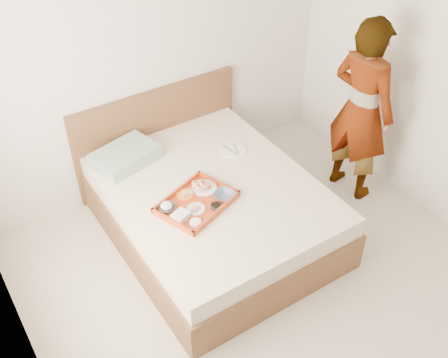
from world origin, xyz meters
TOP-DOWN VIEW (x-y plane):
  - ground at (0.00, 0.00)m, footprint 3.50×4.00m
  - wall_back at (0.00, 2.00)m, footprint 3.50×0.01m
  - wall_left at (-1.75, 0.00)m, footprint 0.01×4.00m
  - bed at (-0.05, 1.00)m, footprint 1.65×2.00m
  - headboard at (-0.05, 1.97)m, footprint 1.65×0.06m
  - pillow at (-0.50, 1.68)m, footprint 0.60×0.48m
  - tray at (-0.27, 0.87)m, footprint 0.70×0.60m
  - prawn_plate at (-0.13, 0.99)m, footprint 0.26×0.26m
  - navy_bowl_big at (-0.05, 0.81)m, footprint 0.21×0.21m
  - sauce_dish at (-0.18, 0.74)m, footprint 0.11×0.11m
  - meat_plate at (-0.32, 0.81)m, footprint 0.19×0.19m
  - bread_plate at (-0.30, 1.01)m, footprint 0.18×0.18m
  - salad_bowl at (-0.51, 0.93)m, footprint 0.17×0.17m
  - plastic_tub at (-0.47, 0.79)m, footprint 0.15×0.14m
  - cheese_round at (-0.40, 0.67)m, footprint 0.11×0.11m
  - dinner_plate at (0.36, 1.32)m, footprint 0.27×0.27m
  - person at (1.38, 0.82)m, footprint 0.50×0.68m

SIDE VIEW (x-z plane):
  - ground at x=0.00m, z-range -0.01..0.01m
  - bed at x=-0.05m, z-range 0.00..0.53m
  - headboard at x=-0.05m, z-range 0.00..0.95m
  - dinner_plate at x=0.36m, z-range 0.53..0.54m
  - meat_plate at x=-0.32m, z-range 0.55..0.56m
  - bread_plate at x=-0.30m, z-range 0.55..0.56m
  - prawn_plate at x=-0.13m, z-range 0.55..0.56m
  - tray at x=-0.27m, z-range 0.53..0.58m
  - cheese_round at x=-0.40m, z-range 0.55..0.58m
  - sauce_dish at x=-0.18m, z-range 0.55..0.58m
  - salad_bowl at x=-0.51m, z-range 0.55..0.59m
  - navy_bowl_big at x=-0.05m, z-range 0.55..0.59m
  - plastic_tub at x=-0.47m, z-range 0.55..0.60m
  - pillow at x=-0.50m, z-range 0.53..0.66m
  - person at x=1.38m, z-range 0.00..1.72m
  - wall_back at x=0.00m, z-range 0.00..2.60m
  - wall_left at x=-1.75m, z-range 0.00..2.60m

